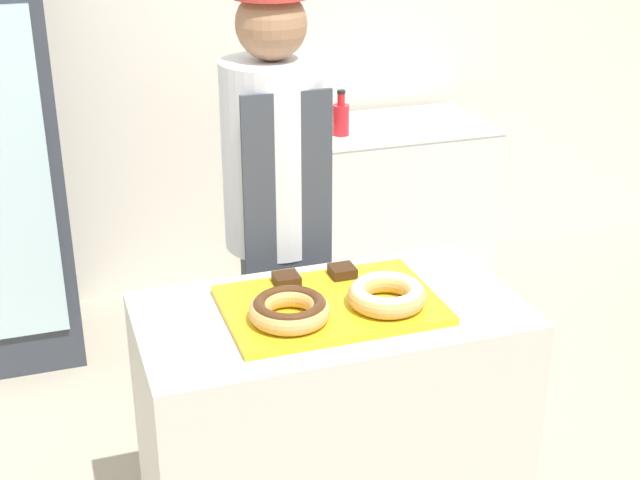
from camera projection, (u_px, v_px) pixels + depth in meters
wall_back at (187, 30)px, 4.31m from camera, size 8.00×0.06×2.70m
display_counter at (330, 435)px, 2.81m from camera, size 1.14×0.61×0.90m
serving_tray at (331, 305)px, 2.63m from camera, size 0.63×0.43×0.02m
donut_chocolate_glaze at (290, 309)px, 2.50m from camera, size 0.23×0.23×0.07m
donut_light_glaze at (387, 294)px, 2.59m from camera, size 0.23×0.23×0.07m
brownie_back_left at (286, 279)px, 2.72m from camera, size 0.08×0.08×0.03m
brownie_back_right at (342, 271)px, 2.77m from camera, size 0.08×0.08×0.03m
baker_person at (277, 219)px, 3.12m from camera, size 0.36×0.36×1.79m
chest_freezer at (385, 208)px, 4.60m from camera, size 1.00×0.58×0.90m
bottle_red at (341, 118)px, 4.23m from camera, size 0.08×0.08×0.22m
bottle_orange at (318, 125)px, 4.09m from camera, size 0.06×0.06×0.24m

